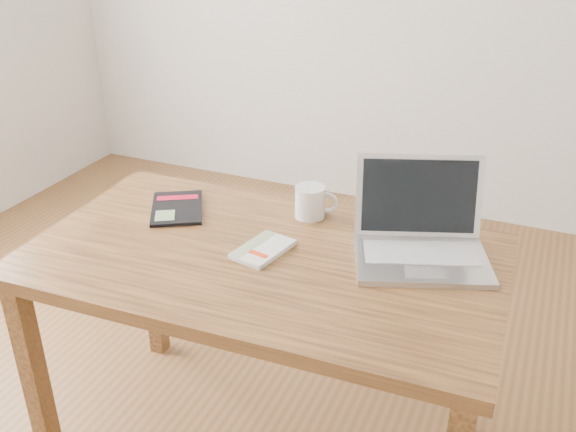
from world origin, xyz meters
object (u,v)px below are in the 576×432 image
at_px(desk, 264,280).
at_px(white_guidebook, 263,249).
at_px(coffee_mug, 311,201).
at_px(black_guidebook, 177,208).
at_px(laptop, 421,237).

xyz_separation_m(desk, white_guidebook, (-0.00, 0.01, 0.10)).
distance_m(desk, coffee_mug, 0.31).
height_order(desk, black_guidebook, black_guidebook).
height_order(desk, coffee_mug, coffee_mug).
bearing_deg(white_guidebook, laptop, 33.79).
distance_m(black_guidebook, coffee_mug, 0.43).
xyz_separation_m(desk, coffee_mug, (0.04, 0.27, 0.14)).
relative_size(laptop, coffee_mug, 3.35).
height_order(black_guidebook, laptop, laptop).
bearing_deg(desk, coffee_mug, 79.78).
bearing_deg(laptop, coffee_mug, 145.27).
xyz_separation_m(desk, black_guidebook, (-0.37, 0.14, 0.10)).
height_order(white_guidebook, laptop, laptop).
bearing_deg(desk, white_guidebook, 116.44).
height_order(laptop, coffee_mug, laptop).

